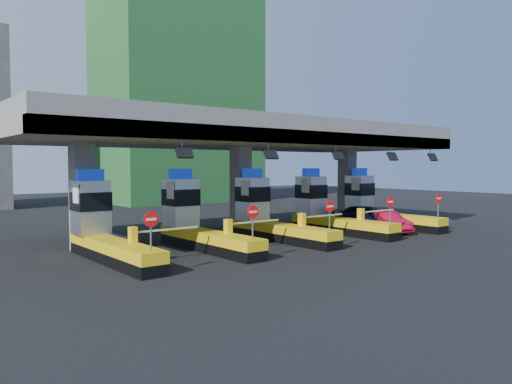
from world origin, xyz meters
TOP-DOWN VIEW (x-y plane):
  - ground at (0.00, 0.00)m, footprint 120.00×120.00m
  - toll_canopy at (0.00, 2.87)m, footprint 28.00×12.09m
  - toll_lane_far_left at (-10.00, 0.28)m, footprint 4.43×8.00m
  - toll_lane_left at (-5.00, 0.28)m, footprint 4.43×8.00m
  - toll_lane_center at (0.00, 0.28)m, footprint 4.43×8.00m
  - toll_lane_right at (5.00, 0.28)m, footprint 4.43×8.00m
  - toll_lane_far_right at (10.00, 0.28)m, footprint 4.43×8.00m
  - bg_building_scaffold at (12.00, 32.00)m, footprint 18.00×12.00m
  - van at (7.84, -0.81)m, footprint 3.42×5.42m
  - red_car at (7.91, -2.18)m, footprint 2.86×4.45m

SIDE VIEW (x-z plane):
  - ground at x=0.00m, z-range 0.00..0.00m
  - red_car at x=7.91m, z-range 0.00..1.39m
  - van at x=7.84m, z-range 0.00..1.72m
  - toll_lane_far_left at x=-10.00m, z-range -0.68..3.47m
  - toll_lane_left at x=-5.00m, z-range -0.68..3.47m
  - toll_lane_center at x=0.00m, z-range -0.68..3.47m
  - toll_lane_right at x=5.00m, z-range -0.68..3.47m
  - toll_lane_far_right at x=10.00m, z-range -0.68..3.47m
  - toll_canopy at x=0.00m, z-range 2.63..9.63m
  - bg_building_scaffold at x=12.00m, z-range 0.00..28.00m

